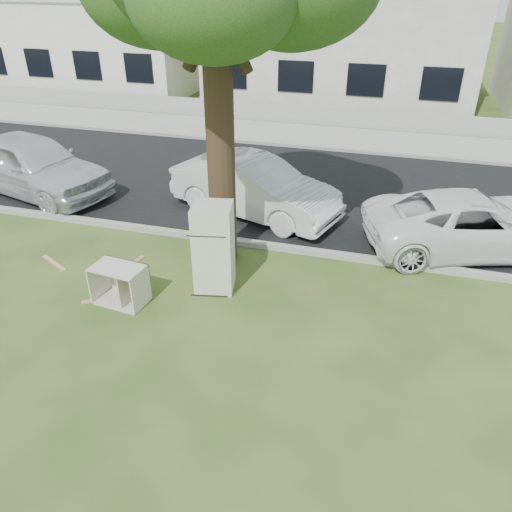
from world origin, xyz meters
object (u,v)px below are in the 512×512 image
(cabinet, at_px, (120,284))
(car_right, at_px, (472,223))
(fridge, at_px, (214,248))
(car_center, at_px, (254,188))
(car_left, at_px, (32,164))

(cabinet, xyz_separation_m, car_right, (6.28, 3.85, 0.26))
(fridge, distance_m, car_right, 5.62)
(cabinet, distance_m, car_right, 7.37)
(cabinet, distance_m, car_center, 4.52)
(car_center, relative_size, car_right, 0.94)
(fridge, bearing_deg, car_left, 142.54)
(car_center, bearing_deg, car_left, 110.76)
(fridge, relative_size, car_center, 0.40)
(fridge, height_order, cabinet, fridge)
(fridge, height_order, car_right, fridge)
(fridge, xyz_separation_m, cabinet, (-1.50, -0.91, -0.49))
(car_right, bearing_deg, car_left, 70.60)
(car_left, bearing_deg, car_center, -72.05)
(fridge, xyz_separation_m, car_right, (4.78, 2.93, -0.23))
(fridge, height_order, car_center, fridge)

